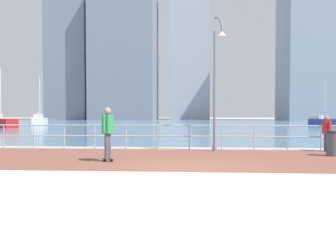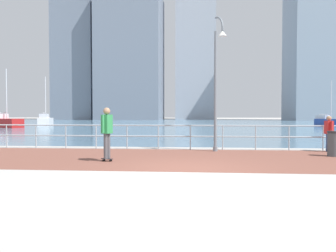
# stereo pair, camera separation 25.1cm
# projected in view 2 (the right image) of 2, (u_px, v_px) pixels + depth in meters

# --- Properties ---
(ground) EXTENTS (220.00, 220.00, 0.00)m
(ground) POSITION_uv_depth(u_px,v_px,m) (196.00, 125.00, 49.44)
(ground) COLOR #ADAAA5
(brick_paving) EXTENTS (28.00, 5.88, 0.01)m
(brick_paving) POSITION_uv_depth(u_px,v_px,m) (188.00, 158.00, 12.01)
(brick_paving) COLOR brown
(brick_paving) RESTS_ON ground
(harbor_water) EXTENTS (180.00, 88.00, 0.00)m
(harbor_water) POSITION_uv_depth(u_px,v_px,m) (196.00, 123.00, 59.74)
(harbor_water) COLOR slate
(harbor_water) RESTS_ON ground
(waterfront_railing) EXTENTS (25.25, 0.06, 1.08)m
(waterfront_railing) POSITION_uv_depth(u_px,v_px,m) (190.00, 133.00, 14.91)
(waterfront_railing) COLOR #9EADB7
(waterfront_railing) RESTS_ON ground
(lamppost) EXTENTS (0.52, 0.76, 5.55)m
(lamppost) POSITION_uv_depth(u_px,v_px,m) (217.00, 77.00, 13.99)
(lamppost) COLOR slate
(lamppost) RESTS_ON ground
(skateboarder) EXTENTS (0.41, 0.55, 1.76)m
(skateboarder) POSITION_uv_depth(u_px,v_px,m) (107.00, 129.00, 11.16)
(skateboarder) COLOR black
(skateboarder) RESTS_ON ground
(bystander) EXTENTS (0.28, 0.56, 1.47)m
(bystander) POSITION_uv_depth(u_px,v_px,m) (329.00, 131.00, 14.06)
(bystander) COLOR #384C7A
(bystander) RESTS_ON ground
(trash_bin) EXTENTS (0.46, 0.46, 0.93)m
(trash_bin) POSITION_uv_depth(u_px,v_px,m) (334.00, 144.00, 12.49)
(trash_bin) COLOR #474C51
(trash_bin) RESTS_ON ground
(sailboat_teal) EXTENTS (2.83, 5.05, 6.78)m
(sailboat_teal) POSITION_uv_depth(u_px,v_px,m) (46.00, 121.00, 47.49)
(sailboat_teal) COLOR white
(sailboat_teal) RESTS_ON ground
(sailboat_gray) EXTENTS (3.45, 4.33, 6.03)m
(sailboat_gray) POSITION_uv_depth(u_px,v_px,m) (330.00, 121.00, 46.05)
(sailboat_gray) COLOR #284799
(sailboat_gray) RESTS_ON ground
(sailboat_red) EXTENTS (4.91, 3.82, 6.81)m
(sailboat_red) POSITION_uv_depth(u_px,v_px,m) (6.00, 122.00, 39.83)
(sailboat_red) COLOR #B21E1E
(sailboat_red) RESTS_ON ground
(tower_brick) EXTENTS (15.81, 14.72, 44.92)m
(tower_brick) POSITION_uv_depth(u_px,v_px,m) (320.00, 36.00, 88.23)
(tower_brick) COLOR #8493A3
(tower_brick) RESTS_ON ground
(tower_slate) EXTENTS (11.90, 17.45, 46.88)m
(tower_slate) POSITION_uv_depth(u_px,v_px,m) (196.00, 48.00, 108.90)
(tower_slate) COLOR #A3A8B2
(tower_slate) RESTS_ON ground
(tower_steel) EXTENTS (12.00, 12.41, 47.44)m
(tower_steel) POSITION_uv_depth(u_px,v_px,m) (77.00, 43.00, 102.17)
(tower_steel) COLOR slate
(tower_steel) RESTS_ON ground
(tower_glass) EXTENTS (17.91, 16.10, 37.85)m
(tower_glass) POSITION_uv_depth(u_px,v_px,m) (131.00, 57.00, 99.17)
(tower_glass) COLOR slate
(tower_glass) RESTS_ON ground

